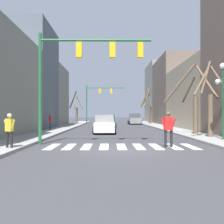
# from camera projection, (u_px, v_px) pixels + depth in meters

# --- Properties ---
(ground_plane) EXTENTS (240.00, 240.00, 0.00)m
(ground_plane) POSITION_uv_depth(u_px,v_px,m) (123.00, 150.00, 12.23)
(ground_plane) COLOR #38383D
(building_row_left) EXTENTS (6.00, 35.71, 12.92)m
(building_row_left) POSITION_uv_depth(u_px,v_px,m) (2.00, 74.00, 23.04)
(building_row_left) COLOR beige
(building_row_left) RESTS_ON ground_plane
(building_row_right) EXTENTS (6.00, 50.89, 11.59)m
(building_row_right) POSITION_uv_depth(u_px,v_px,m) (197.00, 85.00, 31.87)
(building_row_right) COLOR #66564C
(building_row_right) RESTS_ON ground_plane
(crosswalk_stripes) EXTENTS (7.65, 2.60, 0.01)m
(crosswalk_stripes) POSITION_uv_depth(u_px,v_px,m) (121.00, 147.00, 13.60)
(crosswalk_stripes) COLOR white
(crosswalk_stripes) RESTS_ON ground_plane
(traffic_signal_near) EXTENTS (6.29, 0.28, 6.22)m
(traffic_signal_near) POSITION_uv_depth(u_px,v_px,m) (81.00, 62.00, 14.61)
(traffic_signal_near) COLOR #236038
(traffic_signal_near) RESTS_ON ground_plane
(traffic_signal_far) EXTENTS (6.48, 0.28, 6.57)m
(traffic_signal_far) POSITION_uv_depth(u_px,v_px,m) (97.00, 96.00, 44.40)
(traffic_signal_far) COLOR #236038
(traffic_signal_far) RESTS_ON ground_plane
(street_lamp_right_corner) EXTENTS (0.95, 0.36, 4.65)m
(street_lamp_right_corner) POSITION_uv_depth(u_px,v_px,m) (223.00, 86.00, 15.89)
(street_lamp_right_corner) COLOR #1E4C2D
(street_lamp_right_corner) RESTS_ON sidewalk_right
(car_parked_right_far) EXTENTS (1.97, 4.78, 1.63)m
(car_parked_right_far) POSITION_uv_depth(u_px,v_px,m) (105.00, 124.00, 23.34)
(car_parked_right_far) COLOR white
(car_parked_right_far) RESTS_ON ground_plane
(car_parked_left_mid) EXTENTS (2.11, 4.37, 1.79)m
(car_parked_left_mid) POSITION_uv_depth(u_px,v_px,m) (135.00, 119.00, 43.41)
(car_parked_left_mid) COLOR gray
(car_parked_left_mid) RESTS_ON ground_plane
(car_parked_right_near) EXTENTS (2.08, 4.89, 1.61)m
(car_parked_right_near) POSITION_uv_depth(u_px,v_px,m) (108.00, 121.00, 32.91)
(car_parked_right_near) COLOR #236B38
(car_parked_right_near) RESTS_ON ground_plane
(pedestrian_on_right_sidewalk) EXTENTS (0.65, 0.36, 1.57)m
(pedestrian_on_right_sidewalk) POSITION_uv_depth(u_px,v_px,m) (9.00, 127.00, 12.02)
(pedestrian_on_right_sidewalk) COLOR black
(pedestrian_on_right_sidewalk) RESTS_ON sidewalk_left
(pedestrian_near_right_corner) EXTENTS (0.24, 0.69, 1.59)m
(pedestrian_near_right_corner) POSITION_uv_depth(u_px,v_px,m) (50.00, 120.00, 26.25)
(pedestrian_near_right_corner) COLOR #282D47
(pedestrian_near_right_corner) RESTS_ON sidewalk_left
(pedestrian_waiting_at_curb) EXTENTS (0.79, 0.26, 1.83)m
(pedestrian_waiting_at_curb) POSITION_uv_depth(u_px,v_px,m) (168.00, 126.00, 13.37)
(pedestrian_waiting_at_curb) COLOR black
(pedestrian_waiting_at_curb) RESTS_ON ground_plane
(street_tree_right_mid) EXTENTS (3.24, 3.88, 5.55)m
(street_tree_right_mid) POSITION_uv_depth(u_px,v_px,m) (194.00, 103.00, 20.38)
(street_tree_right_mid) COLOR brown
(street_tree_right_mid) RESTS_ON sidewalk_right
(street_tree_right_far) EXTENTS (1.84, 2.10, 6.15)m
(street_tree_right_far) POSITION_uv_depth(u_px,v_px,m) (148.00, 107.00, 43.12)
(street_tree_right_far) COLOR brown
(street_tree_right_far) RESTS_ON sidewalk_right
(street_tree_left_far) EXTENTS (2.46, 3.42, 5.31)m
(street_tree_left_far) POSITION_uv_depth(u_px,v_px,m) (76.00, 109.00, 41.98)
(street_tree_left_far) COLOR brown
(street_tree_left_far) RESTS_ON sidewalk_left
(street_tree_left_near) EXTENTS (2.52, 1.29, 5.19)m
(street_tree_left_near) POSITION_uv_depth(u_px,v_px,m) (210.00, 103.00, 17.65)
(street_tree_left_near) COLOR brown
(street_tree_left_near) RESTS_ON sidewalk_right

